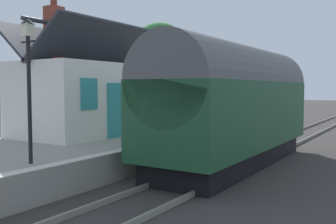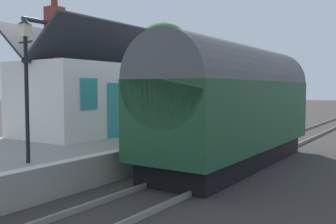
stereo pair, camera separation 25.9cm
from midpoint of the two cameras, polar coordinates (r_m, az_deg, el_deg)
ground_plane at (r=14.27m, az=6.77°, el=-7.58°), size 160.00×160.00×0.00m
platform at (r=16.40m, az=-5.91°, el=-4.59°), size 32.00×6.06×0.86m
platform_edge_coping at (r=14.70m, az=2.68°, el=-3.80°), size 32.00×0.36×0.02m
rail_near at (r=13.62m, az=12.91°, el=-7.89°), size 52.00×0.08×0.14m
rail_far at (r=14.18m, az=7.42°, el=-7.37°), size 52.00×0.08×0.14m
train at (r=13.73m, az=10.38°, el=1.27°), size 9.42×2.73×4.32m
station_building at (r=16.05m, az=-11.37°, el=2.40°), size 6.17×3.72×5.27m
bench_by_lamp at (r=25.73m, az=10.85°, el=0.35°), size 1.40×0.45×0.88m
bench_near_building at (r=22.94m, az=8.01°, el=-0.00°), size 1.41×0.45×0.88m
planter_by_door at (r=21.47m, az=9.08°, el=-0.37°), size 0.52×0.52×0.78m
planter_bench_left at (r=21.37m, az=4.87°, el=-0.82°), size 1.06×0.32×0.55m
planter_edge_near at (r=25.94m, az=4.28°, el=0.31°), size 0.46×0.46×0.82m
planter_corner_building at (r=24.91m, az=7.60°, el=-0.16°), size 1.03×0.32×0.59m
lamp_post_platform at (r=10.16m, az=-19.85°, el=6.99°), size 0.32×0.50×3.63m
station_sign_board at (r=19.66m, az=8.55°, el=1.48°), size 0.96×0.06×1.57m
tree_behind_building at (r=31.40m, az=-0.52°, el=8.96°), size 4.63×4.92×8.08m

